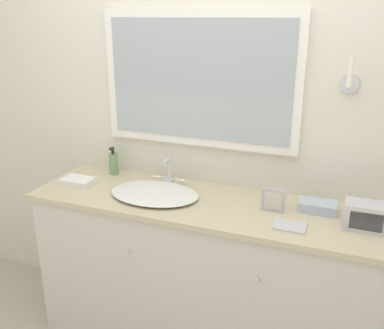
{
  "coord_description": "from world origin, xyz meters",
  "views": [
    {
      "loc": [
        0.67,
        -1.64,
        1.84
      ],
      "look_at": [
        -0.09,
        0.31,
        1.11
      ],
      "focal_mm": 40.0,
      "sensor_mm": 36.0,
      "label": 1
    }
  ],
  "objects_px": {
    "appliance_box": "(366,217)",
    "picture_frame": "(273,200)",
    "sink_basin": "(155,192)",
    "soap_bottle": "(114,163)"
  },
  "relations": [
    {
      "from": "appliance_box",
      "to": "picture_frame",
      "type": "height_order",
      "value": "appliance_box"
    },
    {
      "from": "appliance_box",
      "to": "picture_frame",
      "type": "relative_size",
      "value": 1.61
    },
    {
      "from": "sink_basin",
      "to": "picture_frame",
      "type": "height_order",
      "value": "sink_basin"
    },
    {
      "from": "appliance_box",
      "to": "picture_frame",
      "type": "distance_m",
      "value": 0.43
    },
    {
      "from": "sink_basin",
      "to": "picture_frame",
      "type": "bearing_deg",
      "value": 3.18
    },
    {
      "from": "sink_basin",
      "to": "picture_frame",
      "type": "relative_size",
      "value": 4.08
    },
    {
      "from": "sink_basin",
      "to": "soap_bottle",
      "type": "relative_size",
      "value": 2.83
    },
    {
      "from": "sink_basin",
      "to": "picture_frame",
      "type": "distance_m",
      "value": 0.64
    },
    {
      "from": "picture_frame",
      "to": "soap_bottle",
      "type": "bearing_deg",
      "value": 170.28
    },
    {
      "from": "soap_bottle",
      "to": "appliance_box",
      "type": "xyz_separation_m",
      "value": [
        1.45,
        -0.21,
        -0.01
      ]
    }
  ]
}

